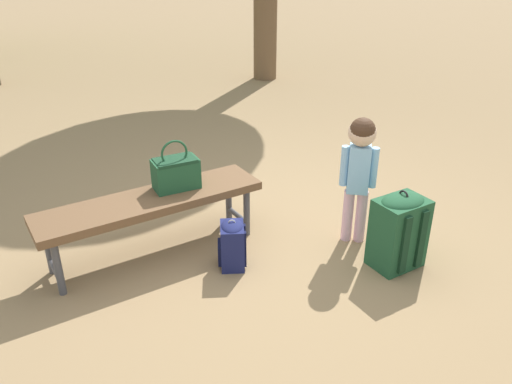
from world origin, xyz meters
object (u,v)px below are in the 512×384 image
park_bench (151,205)px  backpack_small (232,243)px  child_standing (360,161)px  handbag (176,172)px  backpack_large (399,229)px

park_bench → backpack_small: park_bench is taller
child_standing → backpack_small: child_standing is taller
park_bench → backpack_small: size_ratio=4.49×
handbag → backpack_large: bearing=-31.9°
backpack_large → backpack_small: size_ratio=1.58×
handbag → child_standing: bearing=-19.9°
park_bench → handbag: bearing=23.2°
handbag → backpack_small: (0.27, -0.45, -0.39)m
child_standing → backpack_large: 0.54m
park_bench → child_standing: size_ratio=1.69×
child_standing → backpack_large: (0.11, -0.39, -0.36)m
park_bench → backpack_large: bearing=-25.7°
child_standing → handbag: bearing=160.1°
child_standing → park_bench: bearing=166.1°
park_bench → handbag: (0.21, 0.09, 0.18)m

